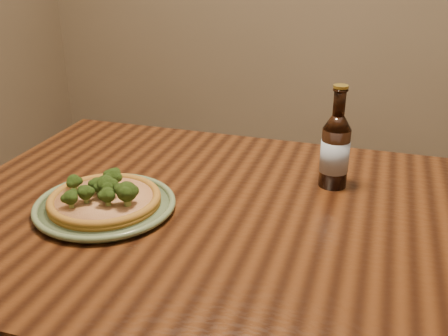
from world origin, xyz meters
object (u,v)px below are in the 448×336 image
(table, at_px, (311,263))
(pizza, at_px, (104,198))
(plate, at_px, (105,205))
(beer_bottle, at_px, (335,150))

(table, distance_m, pizza, 0.45)
(table, distance_m, plate, 0.45)
(plate, height_order, pizza, pizza)
(table, height_order, beer_bottle, beer_bottle)
(pizza, relative_size, beer_bottle, 1.00)
(plate, xyz_separation_m, beer_bottle, (0.44, 0.26, 0.08))
(pizza, xyz_separation_m, beer_bottle, (0.44, 0.26, 0.06))
(table, relative_size, plate, 5.37)
(beer_bottle, bearing_deg, table, -73.60)
(table, relative_size, pizza, 6.75)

